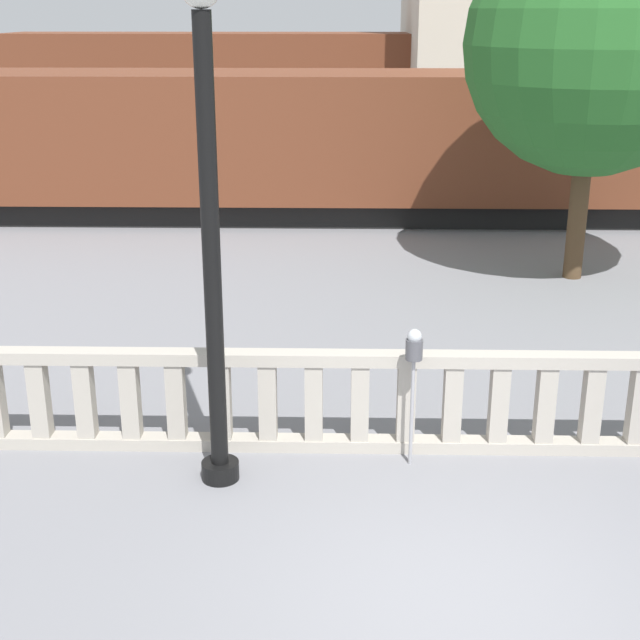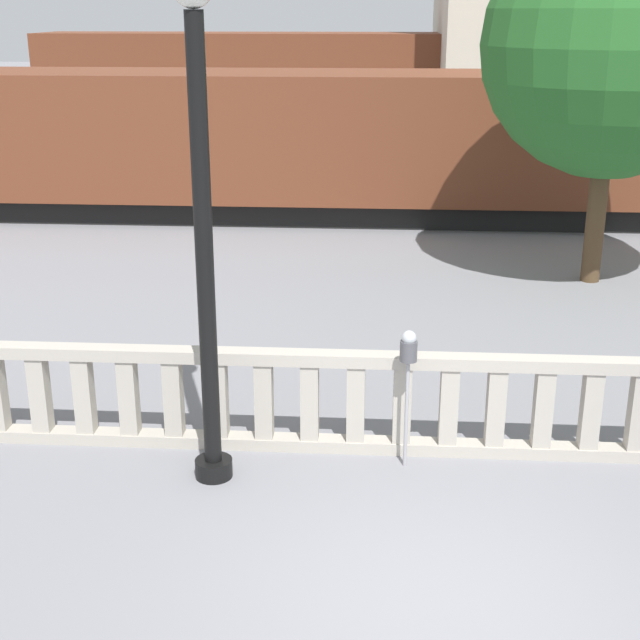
# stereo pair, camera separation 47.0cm
# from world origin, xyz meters

# --- Properties ---
(ground_plane) EXTENTS (160.00, 160.00, 0.00)m
(ground_plane) POSITION_xyz_m (0.00, 0.00, 0.00)
(ground_plane) COLOR slate
(balustrade) EXTENTS (12.90, 0.24, 1.19)m
(balustrade) POSITION_xyz_m (0.00, 2.77, 0.60)
(balustrade) COLOR #ADA599
(balustrade) RESTS_ON ground
(lamppost) EXTENTS (0.40, 0.40, 5.15)m
(lamppost) POSITION_xyz_m (-2.28, 2.06, 2.70)
(lamppost) COLOR black
(lamppost) RESTS_ON ground
(parking_meter) EXTENTS (0.19, 0.19, 1.59)m
(parking_meter) POSITION_xyz_m (-0.22, 2.44, 1.30)
(parking_meter) COLOR #99999E
(parking_meter) RESTS_ON ground
(train_near) EXTENTS (29.23, 3.10, 4.00)m
(train_near) POSITION_xyz_m (-0.95, 14.86, 1.78)
(train_near) COLOR black
(train_near) RESTS_ON ground
(train_far) EXTENTS (19.41, 3.19, 4.56)m
(train_far) POSITION_xyz_m (-3.36, 27.62, 2.08)
(train_far) COLOR black
(train_far) RESTS_ON ground
(tree_left) EXTENTS (4.55, 4.55, 6.47)m
(tree_left) POSITION_xyz_m (3.36, 9.82, 4.19)
(tree_left) COLOR #4C3823
(tree_left) RESTS_ON ground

